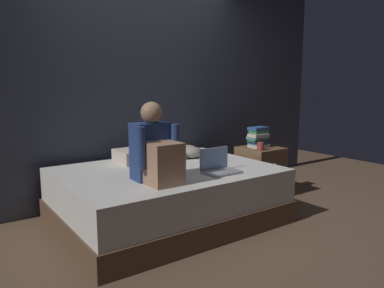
{
  "coord_description": "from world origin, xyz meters",
  "views": [
    {
      "loc": [
        -1.99,
        -2.63,
        1.32
      ],
      "look_at": [
        -0.05,
        0.1,
        0.77
      ],
      "focal_mm": 34.58,
      "sensor_mm": 36.0,
      "label": 1
    }
  ],
  "objects_px": {
    "book_stack": "(258,137)",
    "mug": "(261,146)",
    "nightstand": "(260,172)",
    "person_sitting": "(156,151)",
    "laptop": "(219,166)",
    "bed": "(167,195)",
    "clothes_pile": "(189,152)",
    "pillow": "(144,155)"
  },
  "relations": [
    {
      "from": "clothes_pile",
      "to": "mug",
      "type": "bearing_deg",
      "value": -30.61
    },
    {
      "from": "bed",
      "to": "mug",
      "type": "relative_size",
      "value": 22.22
    },
    {
      "from": "pillow",
      "to": "book_stack",
      "type": "height_order",
      "value": "book_stack"
    },
    {
      "from": "book_stack",
      "to": "mug",
      "type": "bearing_deg",
      "value": -126.55
    },
    {
      "from": "nightstand",
      "to": "laptop",
      "type": "bearing_deg",
      "value": -156.34
    },
    {
      "from": "pillow",
      "to": "nightstand",
      "type": "bearing_deg",
      "value": -17.7
    },
    {
      "from": "person_sitting",
      "to": "clothes_pile",
      "type": "height_order",
      "value": "person_sitting"
    },
    {
      "from": "bed",
      "to": "pillow",
      "type": "xyz_separation_m",
      "value": [
        -0.01,
        0.45,
        0.33
      ]
    },
    {
      "from": "book_stack",
      "to": "pillow",
      "type": "bearing_deg",
      "value": 163.35
    },
    {
      "from": "bed",
      "to": "mug",
      "type": "distance_m",
      "value": 1.23
    },
    {
      "from": "person_sitting",
      "to": "mug",
      "type": "height_order",
      "value": "person_sitting"
    },
    {
      "from": "laptop",
      "to": "mug",
      "type": "height_order",
      "value": "laptop"
    },
    {
      "from": "laptop",
      "to": "book_stack",
      "type": "distance_m",
      "value": 1.09
    },
    {
      "from": "bed",
      "to": "clothes_pile",
      "type": "distance_m",
      "value": 0.66
    },
    {
      "from": "person_sitting",
      "to": "book_stack",
      "type": "bearing_deg",
      "value": 14.03
    },
    {
      "from": "laptop",
      "to": "pillow",
      "type": "height_order",
      "value": "laptop"
    },
    {
      "from": "person_sitting",
      "to": "book_stack",
      "type": "xyz_separation_m",
      "value": [
        1.59,
        0.4,
        -0.07
      ]
    },
    {
      "from": "bed",
      "to": "pillow",
      "type": "relative_size",
      "value": 3.57
    },
    {
      "from": "pillow",
      "to": "book_stack",
      "type": "distance_m",
      "value": 1.35
    },
    {
      "from": "nightstand",
      "to": "person_sitting",
      "type": "bearing_deg",
      "value": -167.18
    },
    {
      "from": "nightstand",
      "to": "laptop",
      "type": "xyz_separation_m",
      "value": [
        -0.99,
        -0.44,
        0.28
      ]
    },
    {
      "from": "nightstand",
      "to": "mug",
      "type": "xyz_separation_m",
      "value": [
        -0.13,
        -0.12,
        0.34
      ]
    },
    {
      "from": "bed",
      "to": "person_sitting",
      "type": "distance_m",
      "value": 0.68
    },
    {
      "from": "bed",
      "to": "nightstand",
      "type": "xyz_separation_m",
      "value": [
        1.3,
        0.03,
        0.04
      ]
    },
    {
      "from": "nightstand",
      "to": "book_stack",
      "type": "relative_size",
      "value": 2.4
    },
    {
      "from": "clothes_pile",
      "to": "laptop",
      "type": "bearing_deg",
      "value": -103.67
    },
    {
      "from": "bed",
      "to": "book_stack",
      "type": "bearing_deg",
      "value": 2.87
    },
    {
      "from": "book_stack",
      "to": "clothes_pile",
      "type": "xyz_separation_m",
      "value": [
        -0.8,
        0.26,
        -0.13
      ]
    },
    {
      "from": "person_sitting",
      "to": "laptop",
      "type": "xyz_separation_m",
      "value": [
        0.61,
        -0.07,
        -0.2
      ]
    },
    {
      "from": "laptop",
      "to": "clothes_pile",
      "type": "relative_size",
      "value": 1.07
    },
    {
      "from": "nightstand",
      "to": "book_stack",
      "type": "distance_m",
      "value": 0.41
    },
    {
      "from": "mug",
      "to": "nightstand",
      "type": "bearing_deg",
      "value": 42.69
    },
    {
      "from": "book_stack",
      "to": "clothes_pile",
      "type": "relative_size",
      "value": 0.82
    },
    {
      "from": "nightstand",
      "to": "pillow",
      "type": "height_order",
      "value": "pillow"
    },
    {
      "from": "book_stack",
      "to": "clothes_pile",
      "type": "height_order",
      "value": "book_stack"
    },
    {
      "from": "person_sitting",
      "to": "laptop",
      "type": "distance_m",
      "value": 0.65
    },
    {
      "from": "mug",
      "to": "clothes_pile",
      "type": "relative_size",
      "value": 0.3
    },
    {
      "from": "laptop",
      "to": "pillow",
      "type": "distance_m",
      "value": 0.91
    },
    {
      "from": "mug",
      "to": "bed",
      "type": "bearing_deg",
      "value": 175.74
    },
    {
      "from": "mug",
      "to": "book_stack",
      "type": "bearing_deg",
      "value": 53.45
    },
    {
      "from": "pillow",
      "to": "mug",
      "type": "relative_size",
      "value": 6.22
    },
    {
      "from": "laptop",
      "to": "clothes_pile",
      "type": "distance_m",
      "value": 0.74
    }
  ]
}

